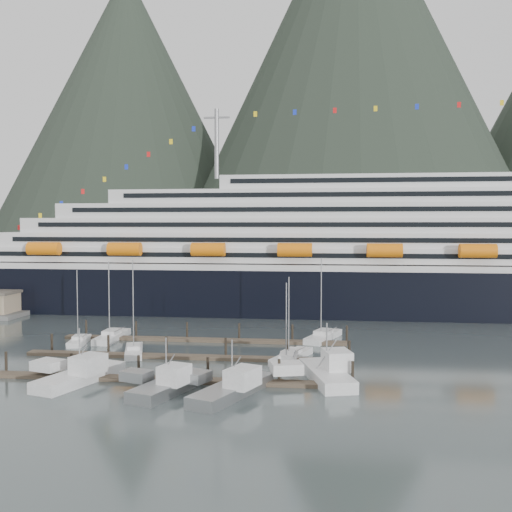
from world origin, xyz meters
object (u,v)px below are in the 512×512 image
at_px(sailboat_a, 79,341).
at_px(sailboat_e, 112,337).
at_px(sailboat_b, 134,351).
at_px(sailboat_h, 287,362).
at_px(trawler_c, 231,388).
at_px(sailboat_d, 292,357).
at_px(trawler_a, 79,375).
at_px(trawler_b, 165,385).
at_px(sailboat_g, 323,337).
at_px(cruise_ship, 392,259).
at_px(trawler_d, 325,373).

height_order(sailboat_a, sailboat_e, sailboat_e).
height_order(sailboat_a, sailboat_b, sailboat_b).
relative_size(sailboat_b, sailboat_e, 1.05).
relative_size(sailboat_h, trawler_c, 0.84).
relative_size(sailboat_d, trawler_a, 0.90).
bearing_deg(sailboat_e, sailboat_h, -115.49).
bearing_deg(trawler_b, trawler_c, -71.42).
relative_size(sailboat_b, sailboat_h, 1.23).
height_order(sailboat_d, sailboat_h, sailboat_d).
distance_m(sailboat_a, trawler_b, 34.47).
xyz_separation_m(sailboat_e, trawler_b, (17.94, -30.43, 0.48)).
distance_m(sailboat_e, sailboat_g, 36.14).
relative_size(cruise_ship, sailboat_b, 14.15).
height_order(sailboat_e, trawler_d, sailboat_e).
xyz_separation_m(cruise_ship, trawler_d, (-14.35, -62.03, -11.05)).
distance_m(sailboat_a, sailboat_d, 36.33).
height_order(sailboat_b, trawler_c, sailboat_b).
bearing_deg(sailboat_h, trawler_c, 162.82).
relative_size(sailboat_b, trawler_c, 1.04).
bearing_deg(trawler_a, cruise_ship, -16.31).
bearing_deg(sailboat_h, sailboat_e, 66.16).
relative_size(sailboat_g, trawler_d, 1.04).
height_order(sailboat_e, trawler_a, sailboat_e).
xyz_separation_m(cruise_ship, sailboat_a, (-54.91, -43.43, -11.63)).
relative_size(cruise_ship, trawler_b, 18.01).
bearing_deg(sailboat_b, trawler_c, -154.70).
distance_m(sailboat_a, sailboat_h, 36.63).
relative_size(sailboat_h, trawler_a, 0.86).
height_order(sailboat_b, trawler_a, sailboat_b).
bearing_deg(trawler_c, sailboat_g, 5.30).
distance_m(sailboat_b, trawler_a, 16.59).
xyz_separation_m(sailboat_a, trawler_b, (22.08, -26.47, 0.51)).
bearing_deg(sailboat_b, sailboat_h, -116.59).
height_order(sailboat_a, trawler_d, sailboat_a).
distance_m(sailboat_d, trawler_c, 19.97).
bearing_deg(sailboat_d, cruise_ship, -1.57).
height_order(trawler_c, trawler_d, trawler_d).
height_order(sailboat_a, sailboat_h, sailboat_a).
distance_m(sailboat_h, trawler_b, 20.66).
distance_m(sailboat_g, trawler_b, 39.28).
bearing_deg(sailboat_g, trawler_c, -177.03).
bearing_deg(sailboat_h, cruise_ship, -19.08).
bearing_deg(trawler_b, sailboat_d, -16.76).
distance_m(cruise_ship, trawler_a, 80.99).
distance_m(cruise_ship, sailboat_b, 67.19).
bearing_deg(sailboat_e, trawler_c, -140.37).
distance_m(cruise_ship, sailboat_e, 65.35).
xyz_separation_m(sailboat_a, sailboat_h, (35.11, -10.44, 0.00)).
bearing_deg(sailboat_e, sailboat_d, -110.31).
distance_m(cruise_ship, trawler_c, 75.08).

